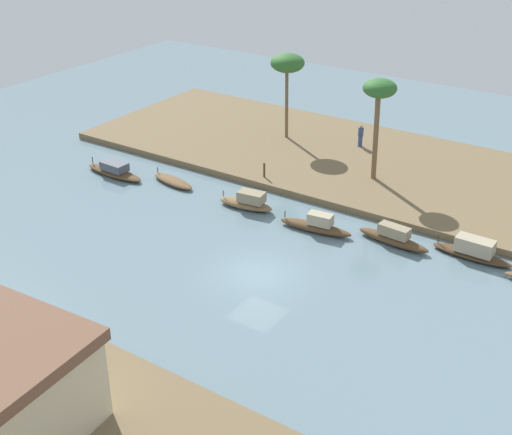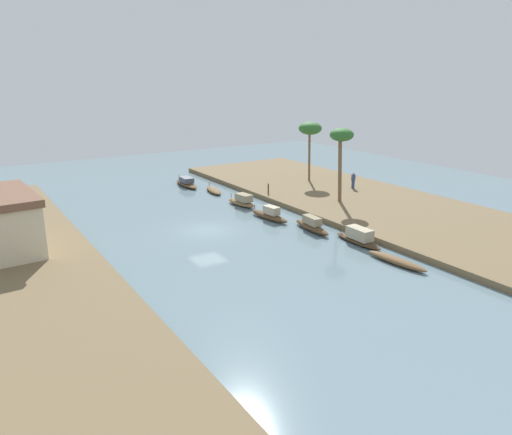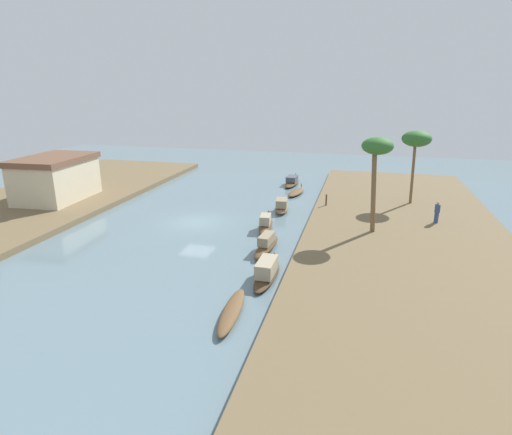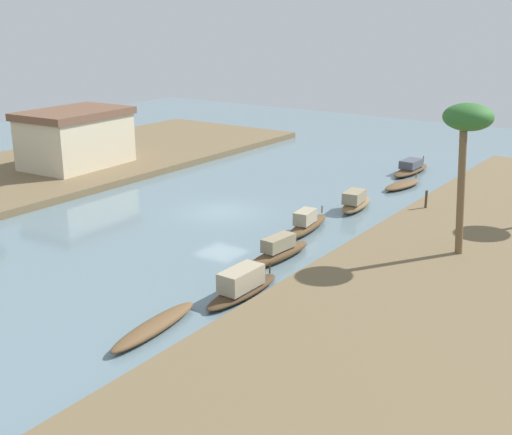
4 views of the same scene
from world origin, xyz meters
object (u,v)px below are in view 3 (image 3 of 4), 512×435
(sampan_near_left_bank, at_px, (292,182))
(sampan_with_tall_canopy, at_px, (296,192))
(riverside_building, at_px, (56,178))
(sampan_downstream_large, at_px, (266,245))
(sampan_midstream, at_px, (282,206))
(palm_tree_left_near, at_px, (377,151))
(sampan_foreground, at_px, (266,224))
(palm_tree_left_far, at_px, (417,140))
(sampan_upstream_small, at_px, (232,311))
(person_on_near_bank, at_px, (437,213))
(mooring_post, at_px, (326,200))
(sampan_with_red_awning, at_px, (267,272))

(sampan_near_left_bank, xyz_separation_m, sampan_with_tall_canopy, (-4.26, -1.15, -0.16))
(riverside_building, bearing_deg, sampan_downstream_large, -110.44)
(sampan_midstream, distance_m, riverside_building, 21.10)
(palm_tree_left_near, distance_m, riverside_building, 28.70)
(sampan_foreground, relative_size, palm_tree_left_far, 0.70)
(sampan_upstream_small, bearing_deg, sampan_foreground, 1.27)
(palm_tree_left_near, bearing_deg, sampan_foreground, 90.86)
(sampan_foreground, distance_m, palm_tree_left_far, 15.56)
(person_on_near_bank, height_order, mooring_post, person_on_near_bank)
(sampan_with_red_awning, bearing_deg, sampan_foreground, 14.31)
(sampan_near_left_bank, height_order, sampan_midstream, sampan_midstream)
(sampan_foreground, bearing_deg, palm_tree_left_far, -58.07)
(palm_tree_left_far, bearing_deg, sampan_with_tall_canopy, 77.84)
(sampan_with_red_awning, relative_size, palm_tree_left_far, 0.68)
(sampan_near_left_bank, bearing_deg, palm_tree_left_far, -116.98)
(person_on_near_bank, bearing_deg, sampan_midstream, -124.45)
(sampan_foreground, height_order, person_on_near_bank, person_on_near_bank)
(riverside_building, bearing_deg, person_on_near_bank, -91.32)
(sampan_midstream, height_order, palm_tree_left_far, palm_tree_left_far)
(riverside_building, bearing_deg, sampan_midstream, -85.70)
(sampan_with_tall_canopy, bearing_deg, sampan_near_left_bank, 25.50)
(sampan_with_red_awning, xyz_separation_m, sampan_downstream_large, (4.23, 0.99, -0.04))
(sampan_with_red_awning, distance_m, palm_tree_left_far, 20.68)
(sampan_upstream_small, height_order, mooring_post, mooring_post)
(person_on_near_bank, relative_size, mooring_post, 1.67)
(palm_tree_left_near, bearing_deg, palm_tree_left_far, -21.44)
(sampan_upstream_small, bearing_deg, riverside_building, 50.64)
(sampan_with_tall_canopy, bearing_deg, sampan_upstream_small, -167.79)
(sampan_upstream_small, height_order, sampan_with_tall_canopy, sampan_with_tall_canopy)
(riverside_building, bearing_deg, sampan_near_left_bank, -59.60)
(sampan_near_left_bank, relative_size, sampan_with_tall_canopy, 1.30)
(mooring_post, bearing_deg, sampan_upstream_small, 171.87)
(sampan_upstream_small, distance_m, sampan_with_tall_canopy, 24.23)
(sampan_near_left_bank, xyz_separation_m, palm_tree_left_far, (-6.58, -11.91, 5.76))
(sampan_downstream_large, relative_size, sampan_foreground, 0.97)
(sampan_with_red_awning, relative_size, person_on_near_bank, 2.64)
(sampan_midstream, relative_size, sampan_foreground, 0.82)
(sampan_midstream, height_order, person_on_near_bank, person_on_near_bank)
(sampan_near_left_bank, bearing_deg, palm_tree_left_near, -149.52)
(person_on_near_bank, distance_m, riverside_building, 33.35)
(sampan_near_left_bank, height_order, sampan_foreground, sampan_foreground)
(sampan_downstream_large, distance_m, sampan_upstream_small, 8.53)
(sampan_upstream_small, xyz_separation_m, palm_tree_left_near, (13.00, -6.52, 6.11))
(sampan_midstream, bearing_deg, palm_tree_left_far, -77.47)
(palm_tree_left_near, bearing_deg, person_on_near_bank, -56.06)
(mooring_post, bearing_deg, sampan_with_tall_canopy, 34.66)
(person_on_near_bank, distance_m, palm_tree_left_near, 7.86)
(sampan_with_red_awning, relative_size, sampan_upstream_small, 0.96)
(sampan_foreground, bearing_deg, palm_tree_left_near, -95.73)
(sampan_upstream_small, bearing_deg, sampan_near_left_bank, -0.74)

